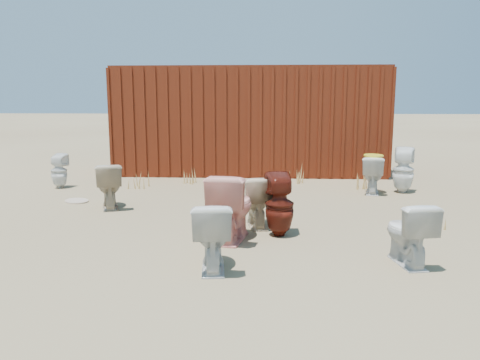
# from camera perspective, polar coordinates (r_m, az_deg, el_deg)

# --- Properties ---
(ground) EXTENTS (100.00, 100.00, 0.00)m
(ground) POSITION_cam_1_polar(r_m,az_deg,el_deg) (6.24, -0.30, -5.93)
(ground) COLOR brown
(ground) RESTS_ON ground
(shipping_container) EXTENTS (6.00, 2.40, 2.40)m
(shipping_container) POSITION_cam_1_polar(r_m,az_deg,el_deg) (11.21, 1.29, 7.29)
(shipping_container) COLOR #4D190C
(shipping_container) RESTS_ON ground
(toilet_front_pink) EXTENTS (0.61, 0.88, 0.82)m
(toilet_front_pink) POSITION_cam_1_polar(r_m,az_deg,el_deg) (5.65, -1.00, -3.27)
(toilet_front_pink) COLOR #F79B8E
(toilet_front_pink) RESTS_ON ground
(toilet_front_c) EXTENTS (0.46, 0.72, 0.70)m
(toilet_front_c) POSITION_cam_1_polar(r_m,az_deg,el_deg) (4.71, -3.43, -6.74)
(toilet_front_c) COLOR silver
(toilet_front_c) RESTS_ON ground
(toilet_front_maroon) EXTENTS (0.41, 0.42, 0.80)m
(toilet_front_maroon) POSITION_cam_1_polar(r_m,az_deg,el_deg) (5.84, 4.83, -3.02)
(toilet_front_maroon) COLOR #52170E
(toilet_front_maroon) RESTS_ON ground
(toilet_front_e) EXTENTS (0.49, 0.71, 0.67)m
(toilet_front_e) POSITION_cam_1_polar(r_m,az_deg,el_deg) (5.15, 19.80, -6.07)
(toilet_front_e) COLOR silver
(toilet_front_e) RESTS_ON ground
(toilet_back_a) EXTENTS (0.32, 0.33, 0.66)m
(toilet_back_a) POSITION_cam_1_polar(r_m,az_deg,el_deg) (9.63, -21.19, 1.03)
(toilet_back_a) COLOR white
(toilet_back_a) RESTS_ON ground
(toilet_back_beige_left) EXTENTS (0.61, 0.79, 0.71)m
(toilet_back_beige_left) POSITION_cam_1_polar(r_m,az_deg,el_deg) (7.62, -15.69, -0.66)
(toilet_back_beige_left) COLOR tan
(toilet_back_beige_left) RESTS_ON ground
(toilet_back_beige_right) EXTENTS (0.50, 0.74, 0.70)m
(toilet_back_beige_right) POSITION_cam_1_polar(r_m,az_deg,el_deg) (6.27, 2.04, -2.57)
(toilet_back_beige_right) COLOR beige
(toilet_back_beige_right) RESTS_ON ground
(toilet_back_yellowlid) EXTENTS (0.51, 0.73, 0.68)m
(toilet_back_yellowlid) POSITION_cam_1_polar(r_m,az_deg,el_deg) (8.83, 15.86, 0.62)
(toilet_back_yellowlid) COLOR silver
(toilet_back_yellowlid) RESTS_ON ground
(toilet_back_e) EXTENTS (0.48, 0.48, 0.83)m
(toilet_back_e) POSITION_cam_1_polar(r_m,az_deg,el_deg) (9.04, 19.28, 1.14)
(toilet_back_e) COLOR white
(toilet_back_e) RESTS_ON ground
(yellow_lid) EXTENTS (0.34, 0.43, 0.02)m
(yellow_lid) POSITION_cam_1_polar(r_m,az_deg,el_deg) (8.78, 15.97, 2.89)
(yellow_lid) COLOR yellow
(yellow_lid) RESTS_ON toilet_back_yellowlid
(loose_tank) EXTENTS (0.54, 0.36, 0.35)m
(loose_tank) POSITION_cam_1_polar(r_m,az_deg,el_deg) (7.98, -1.62, -1.15)
(loose_tank) COLOR silver
(loose_tank) RESTS_ON ground
(loose_lid_near) EXTENTS (0.39, 0.50, 0.02)m
(loose_lid_near) POSITION_cam_1_polar(r_m,az_deg,el_deg) (9.26, 1.46, -0.64)
(loose_lid_near) COLOR tan
(loose_lid_near) RESTS_ON ground
(loose_lid_far) EXTENTS (0.59, 0.58, 0.02)m
(loose_lid_far) POSITION_cam_1_polar(r_m,az_deg,el_deg) (8.30, -19.29, -2.43)
(loose_lid_far) COLOR tan
(loose_lid_far) RESTS_ON ground
(weed_clump_a) EXTENTS (0.36, 0.36, 0.29)m
(weed_clump_a) POSITION_cam_1_polar(r_m,az_deg,el_deg) (9.26, -12.39, -0.02)
(weed_clump_a) COLOR tan
(weed_clump_a) RESTS_ON ground
(weed_clump_b) EXTENTS (0.32, 0.32, 0.32)m
(weed_clump_b) POSITION_cam_1_polar(r_m,az_deg,el_deg) (8.44, 3.44, -0.68)
(weed_clump_b) COLOR tan
(weed_clump_b) RESTS_ON ground
(weed_clump_c) EXTENTS (0.36, 0.36, 0.30)m
(weed_clump_c) POSITION_cam_1_polar(r_m,az_deg,el_deg) (9.29, 14.01, -0.02)
(weed_clump_c) COLOR tan
(weed_clump_c) RESTS_ON ground
(weed_clump_d) EXTENTS (0.30, 0.30, 0.30)m
(weed_clump_d) POSITION_cam_1_polar(r_m,az_deg,el_deg) (9.57, -6.17, 0.47)
(weed_clump_d) COLOR tan
(weed_clump_d) RESTS_ON ground
(weed_clump_e) EXTENTS (0.34, 0.34, 0.34)m
(weed_clump_e) POSITION_cam_1_polar(r_m,az_deg,el_deg) (9.63, 6.91, 0.66)
(weed_clump_e) COLOR tan
(weed_clump_e) RESTS_ON ground
(weed_clump_f) EXTENTS (0.28, 0.28, 0.23)m
(weed_clump_f) POSITION_cam_1_polar(r_m,az_deg,el_deg) (6.79, 22.82, -4.43)
(weed_clump_f) COLOR tan
(weed_clump_f) RESTS_ON ground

